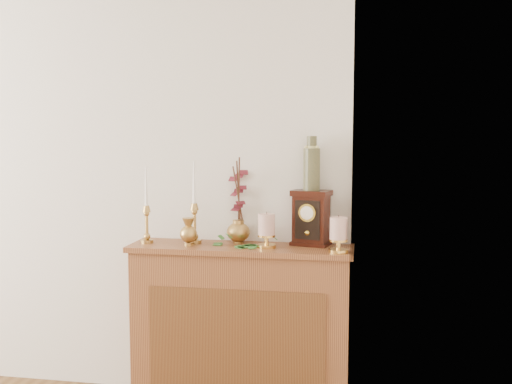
% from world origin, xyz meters
% --- Properties ---
extents(console_shelf, '(1.24, 0.34, 0.93)m').
position_xyz_m(console_shelf, '(1.40, 2.10, 0.44)').
color(console_shelf, brown).
rests_on(console_shelf, ground).
extents(candlestick_left, '(0.07, 0.07, 0.43)m').
position_xyz_m(candlestick_left, '(0.86, 2.09, 1.07)').
color(candlestick_left, tan).
rests_on(candlestick_left, console_shelf).
extents(candlestick_center, '(0.08, 0.08, 0.46)m').
position_xyz_m(candlestick_center, '(1.13, 2.12, 1.08)').
color(candlestick_center, tan).
rests_on(candlestick_center, console_shelf).
extents(bud_vase, '(0.10, 0.10, 0.15)m').
position_xyz_m(bud_vase, '(1.12, 2.05, 1.01)').
color(bud_vase, tan).
rests_on(bud_vase, console_shelf).
extents(ginger_jar, '(0.20, 0.21, 0.49)m').
position_xyz_m(ginger_jar, '(1.37, 2.21, 1.15)').
color(ginger_jar, tan).
rests_on(ginger_jar, console_shelf).
extents(pillar_candle_left, '(0.10, 0.10, 0.20)m').
position_xyz_m(pillar_candle_left, '(1.55, 2.07, 1.03)').
color(pillar_candle_left, gold).
rests_on(pillar_candle_left, console_shelf).
extents(pillar_candle_right, '(0.10, 0.10, 0.20)m').
position_xyz_m(pillar_candle_right, '(1.94, 2.00, 1.03)').
color(pillar_candle_right, gold).
rests_on(pillar_candle_right, console_shelf).
extents(ivy_garland, '(0.40, 0.15, 0.08)m').
position_xyz_m(ivy_garland, '(1.40, 2.07, 0.94)').
color(ivy_garland, '#2F6D29').
rests_on(ivy_garland, console_shelf).
extents(mantel_clock, '(0.23, 0.19, 0.31)m').
position_xyz_m(mantel_clock, '(1.78, 2.19, 1.08)').
color(mantel_clock, black).
rests_on(mantel_clock, console_shelf).
extents(ceramic_vase, '(0.09, 0.09, 0.30)m').
position_xyz_m(ceramic_vase, '(1.78, 2.19, 1.37)').
color(ceramic_vase, '#1B362B').
rests_on(ceramic_vase, mantel_clock).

